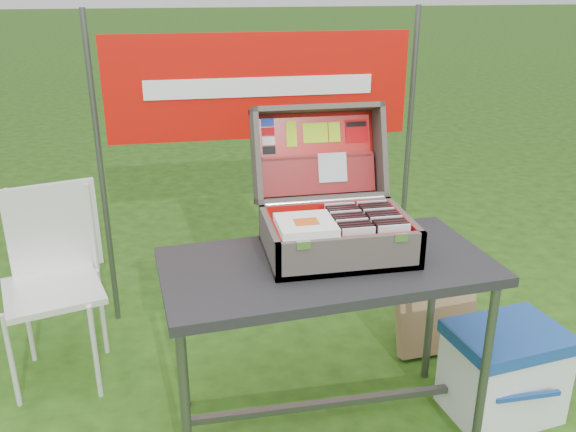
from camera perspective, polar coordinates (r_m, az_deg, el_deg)
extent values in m
plane|color=#244411|center=(2.82, 1.29, -19.13)|extent=(80.00, 80.00, 0.00)
cube|color=#2B2B2D|center=(2.39, 3.67, -4.72)|extent=(1.33, 0.75, 0.04)
cylinder|color=#59595B|center=(2.32, -9.56, -17.60)|extent=(0.04, 0.04, 0.76)
cylinder|color=#59595B|center=(2.59, 17.90, -13.93)|extent=(0.04, 0.04, 0.76)
cylinder|color=#59595B|center=(2.75, -9.94, -10.81)|extent=(0.04, 0.04, 0.76)
cylinder|color=#59595B|center=(2.97, 13.23, -8.43)|extent=(0.04, 0.04, 0.76)
cube|color=#59595B|center=(2.75, 3.34, -17.18)|extent=(1.13, 0.03, 0.03)
cube|color=#60574F|center=(2.45, 4.62, -3.30)|extent=(0.57, 0.41, 0.02)
cube|color=#60574F|center=(2.25, 5.96, -3.80)|extent=(0.57, 0.02, 0.15)
cube|color=#60574F|center=(2.59, 3.55, -0.24)|extent=(0.57, 0.02, 0.15)
cube|color=#60574F|center=(2.37, -1.75, -2.40)|extent=(0.02, 0.41, 0.15)
cube|color=#60574F|center=(2.50, 10.73, -1.40)|extent=(0.02, 0.41, 0.15)
cube|color=red|center=(2.44, 4.63, -2.99)|extent=(0.53, 0.36, 0.01)
cube|color=silver|center=(2.17, 1.46, -2.75)|extent=(0.05, 0.01, 0.03)
cube|color=silver|center=(2.27, 10.54, -1.99)|extent=(0.05, 0.01, 0.03)
cylinder|color=silver|center=(2.58, 3.53, 1.43)|extent=(0.51, 0.02, 0.02)
cube|color=#60574F|center=(2.71, 2.58, 5.82)|extent=(0.57, 0.15, 0.39)
cube|color=#60574F|center=(2.66, 2.66, 10.02)|extent=(0.57, 0.15, 0.07)
cube|color=#60574F|center=(2.65, 3.12, 1.72)|extent=(0.57, 0.15, 0.07)
cube|color=#60574F|center=(2.60, -3.02, 5.57)|extent=(0.02, 0.27, 0.43)
cube|color=#60574F|center=(2.72, 8.54, 6.11)|extent=(0.02, 0.27, 0.43)
cube|color=red|center=(2.70, 2.64, 5.83)|extent=(0.52, 0.12, 0.34)
cube|color=red|center=(2.26, 5.87, -3.39)|extent=(0.53, 0.01, 0.13)
cube|color=red|center=(2.58, 3.64, -0.13)|extent=(0.53, 0.01, 0.13)
cube|color=red|center=(2.36, -1.41, -2.12)|extent=(0.01, 0.36, 0.13)
cube|color=red|center=(2.50, 10.44, -1.19)|extent=(0.01, 0.36, 0.13)
cube|color=maroon|center=(2.68, 2.85, 3.83)|extent=(0.51, 0.08, 0.16)
cube|color=maroon|center=(2.67, 2.78, 5.57)|extent=(0.50, 0.03, 0.03)
cube|color=silver|center=(2.68, 4.18, 4.55)|extent=(0.13, 0.05, 0.12)
cube|color=#1933B2|center=(2.66, -1.93, 8.76)|extent=(0.06, 0.01, 0.03)
cube|color=#C40005|center=(2.66, -1.88, 7.90)|extent=(0.06, 0.01, 0.03)
cube|color=white|center=(2.66, -1.83, 7.04)|extent=(0.06, 0.01, 0.03)
cube|color=black|center=(2.65, -1.77, 6.18)|extent=(0.06, 0.01, 0.03)
cube|color=#AAE80F|center=(2.67, 0.32, 7.68)|extent=(0.05, 0.04, 0.11)
cube|color=#AAE80F|center=(2.70, 2.57, 7.78)|extent=(0.11, 0.03, 0.08)
cube|color=#AAE80F|center=(2.72, 4.36, 7.84)|extent=(0.05, 0.03, 0.08)
cube|color=#C40005|center=(2.75, 6.43, 7.91)|extent=(0.10, 0.03, 0.10)
cube|color=black|center=(2.75, 6.40, 8.53)|extent=(0.09, 0.01, 0.02)
cube|color=silver|center=(2.28, 6.58, -2.79)|extent=(0.13, 0.01, 0.14)
cube|color=black|center=(2.30, 6.42, -2.56)|extent=(0.13, 0.01, 0.14)
cube|color=black|center=(2.32, 6.26, -2.34)|extent=(0.13, 0.01, 0.14)
cube|color=black|center=(2.34, 6.10, -2.13)|extent=(0.13, 0.01, 0.14)
cube|color=silver|center=(2.36, 5.95, -1.91)|extent=(0.13, 0.01, 0.14)
cube|color=black|center=(2.38, 5.79, -1.71)|extent=(0.13, 0.01, 0.14)
cube|color=black|center=(2.40, 5.65, -1.50)|extent=(0.13, 0.01, 0.14)
cube|color=black|center=(2.42, 5.50, -1.30)|extent=(0.13, 0.01, 0.14)
cube|color=silver|center=(2.44, 5.35, -1.10)|extent=(0.13, 0.01, 0.14)
cube|color=black|center=(2.46, 5.21, -0.90)|extent=(0.13, 0.01, 0.14)
cube|color=black|center=(2.48, 5.07, -0.71)|extent=(0.13, 0.01, 0.14)
cube|color=black|center=(2.50, 4.93, -0.52)|extent=(0.13, 0.01, 0.14)
cube|color=silver|center=(2.52, 4.80, -0.33)|extent=(0.13, 0.01, 0.14)
cube|color=silver|center=(2.33, 9.82, -2.50)|extent=(0.13, 0.01, 0.14)
cube|color=black|center=(2.35, 9.64, -2.29)|extent=(0.13, 0.01, 0.14)
cube|color=black|center=(2.36, 9.45, -2.07)|extent=(0.13, 0.01, 0.14)
cube|color=black|center=(2.38, 9.27, -1.86)|extent=(0.13, 0.01, 0.14)
cube|color=silver|center=(2.40, 9.09, -1.66)|extent=(0.13, 0.01, 0.14)
cube|color=black|center=(2.42, 8.92, -1.45)|extent=(0.13, 0.01, 0.14)
cube|color=black|center=(2.44, 8.74, -1.25)|extent=(0.13, 0.01, 0.14)
cube|color=black|center=(2.46, 8.57, -1.05)|extent=(0.13, 0.01, 0.14)
cube|color=silver|center=(2.48, 8.41, -0.86)|extent=(0.13, 0.01, 0.14)
cube|color=black|center=(2.50, 8.24, -0.67)|extent=(0.13, 0.01, 0.14)
cube|color=black|center=(2.52, 8.08, -0.48)|extent=(0.13, 0.01, 0.14)
cube|color=black|center=(2.54, 7.92, -0.30)|extent=(0.13, 0.01, 0.14)
cube|color=silver|center=(2.56, 7.76, -0.11)|extent=(0.13, 0.01, 0.14)
cube|color=white|center=(2.29, 1.66, -1.11)|extent=(0.21, 0.21, 0.00)
cube|color=white|center=(2.29, 1.66, -0.99)|extent=(0.21, 0.21, 0.00)
cube|color=white|center=(2.28, 1.66, -0.88)|extent=(0.21, 0.21, 0.00)
cube|color=white|center=(2.28, 1.67, -0.76)|extent=(0.21, 0.21, 0.00)
cube|color=white|center=(2.28, 1.67, -0.64)|extent=(0.21, 0.21, 0.00)
cube|color=white|center=(2.28, 1.67, -0.53)|extent=(0.21, 0.21, 0.00)
cube|color=#D85919|center=(2.27, 1.72, -0.53)|extent=(0.09, 0.07, 0.00)
cube|color=white|center=(2.95, 19.44, -14.04)|extent=(0.50, 0.40, 0.37)
cube|color=navy|center=(2.83, 19.97, -10.53)|extent=(0.53, 0.43, 0.06)
cube|color=navy|center=(2.79, 21.55, -15.43)|extent=(0.29, 0.02, 0.02)
cube|color=silver|center=(3.05, -21.14, -6.56)|extent=(0.52, 0.52, 0.03)
cube|color=silver|center=(3.13, -21.14, -1.07)|extent=(0.42, 0.14, 0.45)
cylinder|color=silver|center=(3.05, -24.46, -12.25)|extent=(0.02, 0.02, 0.48)
cylinder|color=silver|center=(2.98, -17.59, -12.06)|extent=(0.02, 0.02, 0.48)
cylinder|color=silver|center=(3.35, -23.17, -8.89)|extent=(0.02, 0.02, 0.48)
cylinder|color=silver|center=(3.28, -16.98, -8.63)|extent=(0.02, 0.02, 0.48)
cylinder|color=silver|center=(3.18, -24.30, -1.46)|extent=(0.02, 0.02, 0.45)
cylinder|color=silver|center=(3.11, -17.85, -1.03)|extent=(0.02, 0.02, 0.45)
cube|color=#9A794D|center=(3.28, 13.66, -8.48)|extent=(0.45, 0.23, 0.46)
cylinder|color=#59595B|center=(3.36, -17.02, 3.48)|extent=(0.03, 0.03, 1.70)
cylinder|color=#59595B|center=(3.59, 11.09, 5.13)|extent=(0.03, 0.03, 1.70)
cube|color=#B50C05|center=(3.26, -2.62, 12.01)|extent=(1.60, 0.02, 0.55)
cube|color=white|center=(3.25, -2.59, 11.97)|extent=(1.20, 0.00, 0.10)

